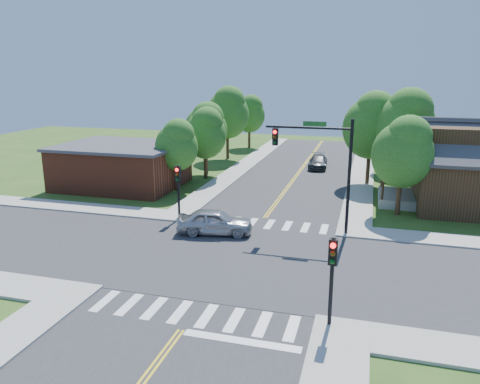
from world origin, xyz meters
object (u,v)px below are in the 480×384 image
(signal_pole_se, at_px, (332,266))
(signal_pole_nw, at_px, (178,182))
(signal_mast_ne, at_px, (322,157))
(car_dgrey, at_px, (318,162))
(car_silver, at_px, (215,222))

(signal_pole_se, distance_m, signal_pole_nw, 15.84)
(signal_mast_ne, bearing_deg, car_dgrey, 96.73)
(signal_pole_se, bearing_deg, car_dgrey, 97.39)
(signal_pole_nw, relative_size, car_dgrey, 0.81)
(signal_pole_nw, bearing_deg, signal_pole_se, -45.00)
(signal_pole_nw, xyz_separation_m, car_dgrey, (7.17, 19.90, -2.00))
(signal_pole_nw, distance_m, car_silver, 4.32)
(signal_mast_ne, relative_size, car_dgrey, 1.54)
(signal_mast_ne, distance_m, signal_pole_se, 11.55)
(car_silver, bearing_deg, car_dgrey, -20.97)
(signal_mast_ne, bearing_deg, signal_pole_se, -81.44)
(signal_mast_ne, xyz_separation_m, car_silver, (-6.22, -2.09, -4.05))
(signal_pole_se, relative_size, car_silver, 0.77)
(signal_mast_ne, height_order, signal_pole_se, signal_mast_ne)
(signal_mast_ne, distance_m, car_silver, 7.71)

